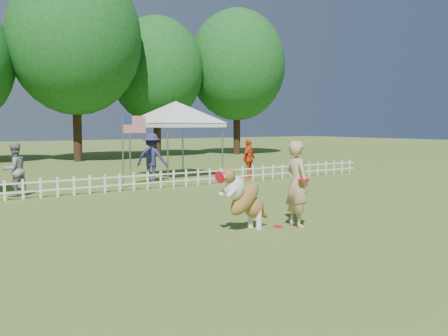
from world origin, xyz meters
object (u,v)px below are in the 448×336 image
object	(u,v)px
canopy_tent_right	(176,140)
flag_pole	(123,151)
handler	(297,184)
spectator_c	(249,159)
dog	(246,198)
frisbee_on_turf	(278,227)
spectator_b	(152,158)
spectator_a	(14,170)

from	to	relation	value
canopy_tent_right	flag_pole	size ratio (longest dim) A/B	1.21
handler	spectator_c	xyz separation A→B (m)	(5.04, 8.30, -0.13)
dog	canopy_tent_right	distance (m)	10.81
handler	flag_pole	size ratio (longest dim) A/B	0.73
flag_pole	canopy_tent_right	bearing A→B (deg)	27.19
frisbee_on_turf	spectator_b	bearing A→B (deg)	80.74
handler	spectator_a	bearing A→B (deg)	34.97
flag_pole	spectator_c	world-z (taller)	flag_pole
handler	spectator_c	bearing A→B (deg)	-21.81
handler	flag_pole	distance (m)	8.15
handler	canopy_tent_right	distance (m)	10.74
spectator_a	frisbee_on_turf	bearing A→B (deg)	90.32
spectator_b	spectator_c	world-z (taller)	spectator_b
frisbee_on_turf	spectator_c	bearing A→B (deg)	56.34
handler	canopy_tent_right	size ratio (longest dim) A/B	0.60
handler	flag_pole	bearing A→B (deg)	12.84
frisbee_on_turf	canopy_tent_right	xyz separation A→B (m)	(3.17, 10.16, 1.53)
spectator_a	handler	bearing A→B (deg)	91.92
dog	spectator_b	bearing A→B (deg)	66.58
spectator_b	spectator_a	bearing A→B (deg)	56.62
frisbee_on_turf	spectator_a	distance (m)	8.89
flag_pole	handler	bearing A→B (deg)	-93.48
canopy_tent_right	dog	bearing A→B (deg)	-118.21
frisbee_on_turf	spectator_a	size ratio (longest dim) A/B	0.13
dog	spectator_c	distance (m)	10.09
dog	frisbee_on_turf	bearing A→B (deg)	-19.10
dog	spectator_a	bearing A→B (deg)	100.26
frisbee_on_turf	canopy_tent_right	distance (m)	10.75
frisbee_on_turf	spectator_c	distance (m)	9.78
canopy_tent_right	flag_pole	world-z (taller)	canopy_tent_right
handler	canopy_tent_right	xyz separation A→B (m)	(2.81, 10.35, 0.61)
frisbee_on_turf	spectator_a	bearing A→B (deg)	113.90
handler	spectator_a	world-z (taller)	handler
dog	spectator_a	size ratio (longest dim) A/B	0.82
canopy_tent_right	spectator_c	xyz separation A→B (m)	(2.23, -2.04, -0.74)
canopy_tent_right	spectator_a	world-z (taller)	canopy_tent_right
dog	frisbee_on_turf	distance (m)	1.02
flag_pole	spectator_a	world-z (taller)	flag_pole
spectator_c	dog	bearing A→B (deg)	26.38
dog	spectator_b	world-z (taller)	spectator_b
handler	canopy_tent_right	world-z (taller)	canopy_tent_right
flag_pole	dog	bearing A→B (deg)	-101.61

